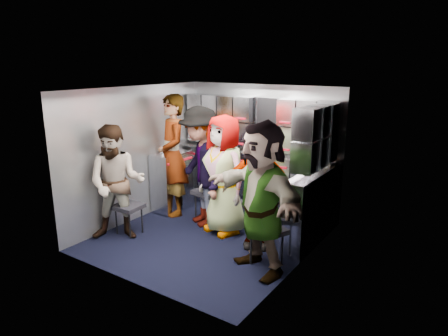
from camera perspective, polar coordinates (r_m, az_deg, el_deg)
The scene contains 29 objects.
floor at distance 5.86m, azimuth -2.02°, elevation -9.76°, with size 3.00×3.00×0.00m, color black.
wall_back at distance 6.75m, azimuth 5.38°, elevation 2.90°, with size 2.80×0.04×2.10m, color gray.
wall_left at distance 6.41m, azimuth -12.32°, elevation 1.97°, with size 0.04×3.00×2.10m, color gray.
wall_right at distance 4.85m, azimuth 11.42°, elevation -2.13°, with size 0.04×3.00×2.10m, color gray.
ceiling at distance 5.34m, azimuth -2.23°, elevation 11.18°, with size 2.80×3.00×0.02m, color silver.
cart_bank_back at distance 6.71m, azimuth 4.40°, elevation -2.05°, with size 2.68×0.38×0.99m, color #999DA8.
cart_bank_left at distance 6.80m, azimuth -7.45°, elevation -1.90°, with size 0.38×0.76×0.99m, color #999DA8.
counter at distance 6.57m, azimuth 4.49°, elevation 2.29°, with size 2.68×0.42×0.03m, color #B2B4B9.
locker_bank_back at distance 6.54m, azimuth 4.84°, elevation 6.45°, with size 2.68×0.28×0.82m, color #999DA8.
locker_bank_right at distance 5.44m, azimuth 13.05°, elevation 4.39°, with size 0.28×1.00×0.82m, color #999DA8.
right_cabinet at distance 5.61m, azimuth 12.09°, elevation -5.75°, with size 0.28×1.20×1.00m, color #999DA8.
coffee_niche at distance 6.51m, azimuth 6.48°, elevation 6.19°, with size 0.46×0.16×0.84m, color black, non-canonical shape.
red_latch_strip at distance 6.44m, azimuth 3.59°, elevation 0.79°, with size 2.60×0.02×0.03m, color #9D0919.
jump_seat_near_left at distance 5.98m, azimuth -13.50°, elevation -5.57°, with size 0.40×0.38×0.45m.
jump_seat_mid_left at distance 6.31m, azimuth -2.27°, elevation -3.67°, with size 0.47×0.45×0.49m.
jump_seat_center at distance 6.04m, azimuth 0.93°, elevation -5.11°, with size 0.45×0.43×0.43m.
jump_seat_mid_right at distance 5.61m, azimuth 5.55°, elevation -6.82°, with size 0.40×0.38×0.43m.
jump_seat_near_right at distance 4.99m, azimuth 6.18°, elevation -9.04°, with size 0.53×0.52×0.48m.
attendant_standing at distance 6.50m, azimuth -7.33°, elevation 1.78°, with size 0.72×0.47×1.97m, color black.
attendant_arc_a at distance 5.73m, azimuth -15.06°, elevation -2.12°, with size 0.79×0.62×1.64m, color black.
attendant_arc_b at distance 6.04m, azimuth -3.32°, elevation 0.18°, with size 1.18×0.68×1.83m, color black.
attendant_arc_c at distance 5.75m, azimuth -0.03°, elevation -1.00°, with size 0.85×0.55×1.74m, color black.
attendant_arc_d at distance 5.32m, azimuth 4.74°, elevation -3.31°, with size 0.92×0.38×1.57m, color black.
attendant_arc_e at distance 4.66m, azimuth 5.31°, elevation -4.32°, with size 1.70×0.54×1.83m, color black.
bottle_left at distance 6.78m, azimuth 0.37°, elevation 3.83°, with size 0.07×0.07×0.23m, color white.
bottle_mid at distance 6.56m, azimuth 3.40°, elevation 3.65°, with size 0.06×0.06×0.28m, color white.
bottle_right at distance 6.07m, azimuth 12.86°, elevation 2.29°, with size 0.06×0.06×0.26m, color white.
cup_left at distance 6.72m, azimuth 1.16°, elevation 3.22°, with size 0.08×0.08×0.11m, color #C7B08D.
cup_right at distance 6.01m, azimuth 14.65°, elevation 1.26°, with size 0.09×0.09×0.10m, color #C7B08D.
Camera 1 is at (3.13, -4.31, 2.45)m, focal length 32.00 mm.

